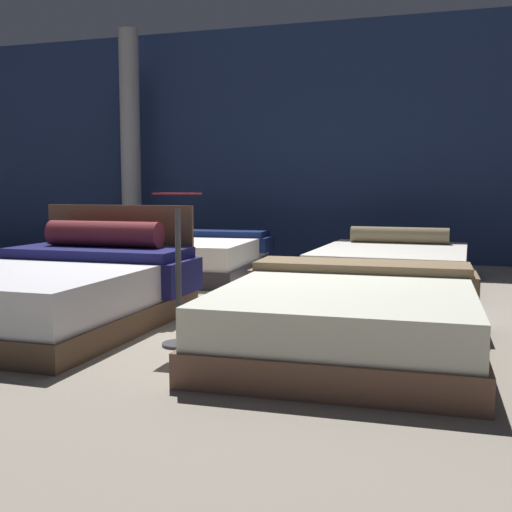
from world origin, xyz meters
The scene contains 8 objects.
ground_plane centered at (0.00, 0.00, -0.01)m, with size 18.00×18.00×0.02m, color gray.
showroom_back_wall centered at (0.00, 3.56, 1.75)m, with size 18.00×0.06×3.50m, color navy.
bed_0 centered at (-1.17, -1.49, 0.27)m, with size 1.70×2.16×0.93m.
bed_1 centered at (1.13, -1.59, 0.23)m, with size 1.73×2.13×0.51m.
bed_2 centered at (-1.21, 1.37, 0.24)m, with size 1.68×2.01×0.53m.
bed_3 centered at (1.19, 1.35, 0.22)m, with size 1.71×2.17×0.61m.
price_sign centered at (0.00, -1.81, 0.41)m, with size 0.28×0.24×1.05m.
support_pillar centered at (-2.98, 3.13, 1.75)m, with size 0.31×0.31×3.50m, color #99999E.
Camera 1 is at (1.71, -5.66, 1.08)m, focal length 43.50 mm.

